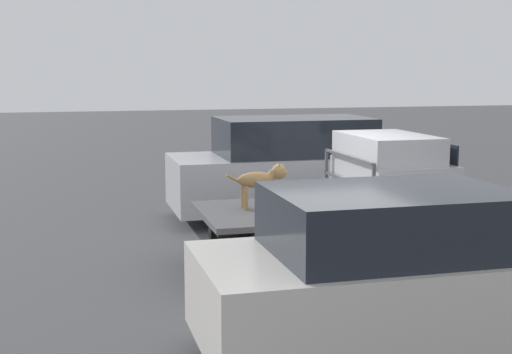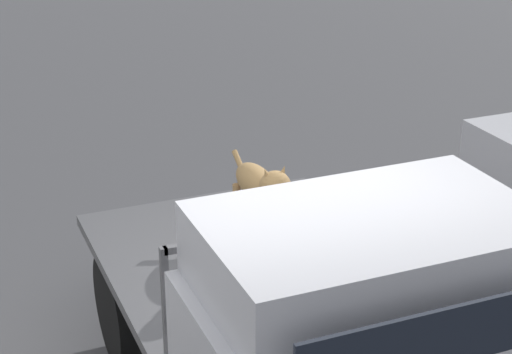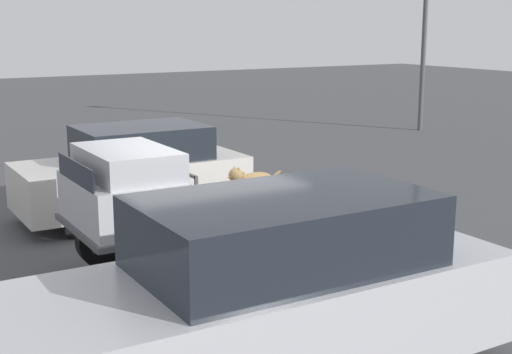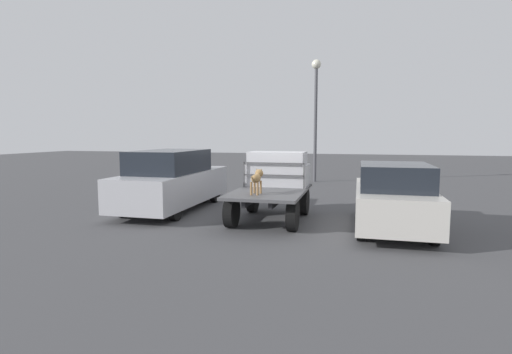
# 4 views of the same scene
# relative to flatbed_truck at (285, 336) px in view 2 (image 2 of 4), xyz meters

# --- Properties ---
(flatbed_truck) EXTENTS (3.52, 1.94, 0.89)m
(flatbed_truck) POSITION_rel_flatbed_truck_xyz_m (0.00, 0.00, 0.00)
(flatbed_truck) COLOR black
(flatbed_truck) RESTS_ON ground
(truck_cab) EXTENTS (1.26, 1.82, 1.03)m
(truck_cab) POSITION_rel_flatbed_truck_xyz_m (1.05, 0.00, 0.76)
(truck_cab) COLOR #B7B7BC
(truck_cab) RESTS_ON flatbed_truck
(truck_headboard) EXTENTS (0.04, 1.82, 0.74)m
(truck_headboard) POSITION_rel_flatbed_truck_xyz_m (0.38, 0.00, 0.76)
(truck_headboard) COLOR #4C4C4F
(truck_headboard) RESTS_ON flatbed_truck
(dog) EXTENTS (0.93, 0.23, 0.66)m
(dog) POSITION_rel_flatbed_truck_xyz_m (-0.84, 0.19, 0.69)
(dog) COLOR #9E7547
(dog) RESTS_ON flatbed_truck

